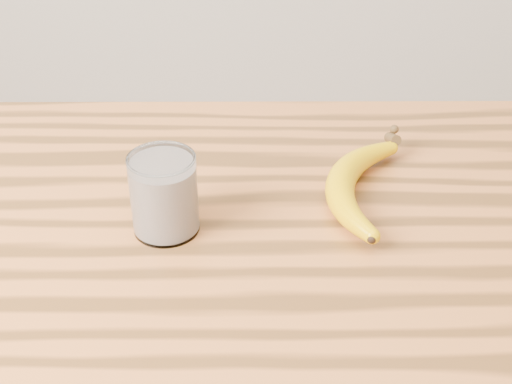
{
  "coord_description": "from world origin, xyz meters",
  "views": [
    {
      "loc": [
        0.04,
        -0.7,
        1.45
      ],
      "look_at": [
        0.05,
        0.08,
        0.93
      ],
      "focal_mm": 50.0,
      "sensor_mm": 36.0,
      "label": 1
    }
  ],
  "objects": [
    {
      "name": "table",
      "position": [
        0.0,
        0.0,
        0.77
      ],
      "size": [
        1.2,
        0.8,
        0.9
      ],
      "color": "#AF642E",
      "rests_on": "ground"
    },
    {
      "name": "smoothie_glass",
      "position": [
        -0.07,
        0.04,
        0.95
      ],
      "size": [
        0.08,
        0.08,
        0.11
      ],
      "color": "white",
      "rests_on": "table"
    },
    {
      "name": "banana",
      "position": [
        0.16,
        0.11,
        0.92
      ],
      "size": [
        0.2,
        0.35,
        0.04
      ],
      "primitive_type": null,
      "rotation": [
        0.0,
        0.0,
        -0.26
      ],
      "color": "#DEA900",
      "rests_on": "table"
    }
  ]
}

